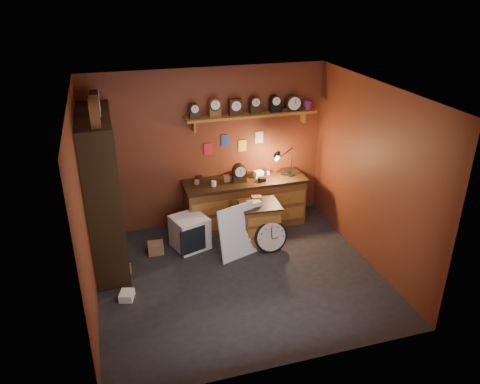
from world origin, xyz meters
name	(u,v)px	position (x,y,z in m)	size (l,w,h in m)	color
floor	(239,276)	(0.00, 0.00, 0.00)	(4.00, 4.00, 0.00)	black
room_shell	(240,163)	(0.04, 0.11, 1.72)	(4.02, 3.62, 2.71)	maroon
shelving_unit	(100,186)	(-1.79, 0.98, 1.25)	(0.47, 1.60, 2.58)	black
workbench	(245,200)	(0.54, 1.47, 0.47)	(2.09, 0.66, 1.36)	brown
low_cabinet	(259,222)	(0.57, 0.79, 0.39)	(0.65, 0.56, 0.80)	brown
big_round_clock	(271,237)	(0.67, 0.52, 0.26)	(0.53, 0.17, 0.53)	black
white_panel	(238,255)	(0.13, 0.53, 0.00)	(0.65, 0.03, 0.87)	silver
mini_fridge	(190,232)	(-0.53, 1.00, 0.27)	(0.64, 0.66, 0.53)	silver
floor_box_a	(121,272)	(-1.65, 0.48, 0.08)	(0.25, 0.21, 0.16)	#966741
floor_box_b	(127,296)	(-1.62, -0.08, 0.05)	(0.18, 0.21, 0.11)	white
floor_box_c	(156,248)	(-1.09, 0.97, 0.09)	(0.24, 0.20, 0.18)	#966741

